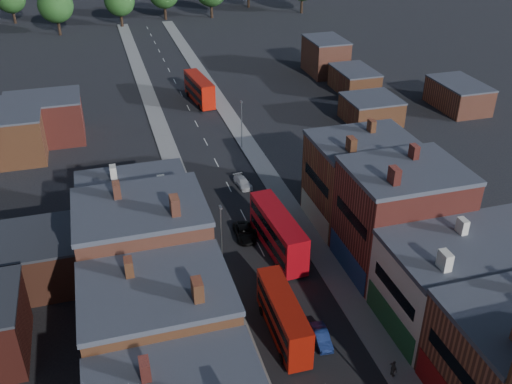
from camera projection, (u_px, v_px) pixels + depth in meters
pavement_west at (182, 186)px, 81.94m from camera, size 3.00×200.00×0.12m
pavement_east at (268, 174)px, 85.11m from camera, size 3.00×200.00×0.12m
lamp_post_2 at (221, 233)px, 63.30m from camera, size 0.25×0.70×8.12m
lamp_post_3 at (242, 121)px, 90.80m from camera, size 0.25×0.70×8.12m
bus_0 at (283, 316)px, 54.89m from camera, size 2.77×10.52×4.53m
bus_1 at (278, 232)px, 66.84m from camera, size 3.60×12.13×5.17m
bus_2 at (199, 89)px, 109.82m from camera, size 3.89×11.79×5.00m
car_1 at (321, 337)px, 54.97m from camera, size 1.67×3.98×1.28m
car_2 at (244, 233)px, 70.50m from camera, size 2.50×4.95×1.34m
car_3 at (243, 182)px, 81.80m from camera, size 2.23×4.36×1.21m
ped_3 at (393, 368)px, 51.04m from camera, size 0.59×1.09×1.77m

